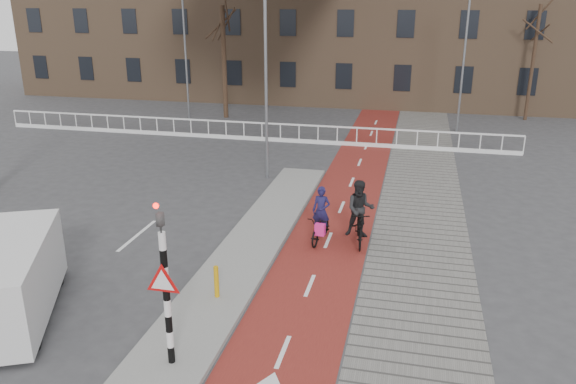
# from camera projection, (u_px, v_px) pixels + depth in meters

# --- Properties ---
(ground) EXTENTS (120.00, 120.00, 0.00)m
(ground) POSITION_uv_depth(u_px,v_px,m) (231.00, 319.00, 13.23)
(ground) COLOR #38383A
(ground) RESTS_ON ground
(bike_lane) EXTENTS (2.50, 60.00, 0.01)m
(bike_lane) POSITION_uv_depth(u_px,v_px,m) (349.00, 190.00, 22.11)
(bike_lane) COLOR maroon
(bike_lane) RESTS_ON ground
(sidewalk) EXTENTS (3.00, 60.00, 0.01)m
(sidewalk) POSITION_uv_depth(u_px,v_px,m) (421.00, 195.00, 21.51)
(sidewalk) COLOR slate
(sidewalk) RESTS_ON ground
(curb_island) EXTENTS (1.80, 16.00, 0.12)m
(curb_island) POSITION_uv_depth(u_px,v_px,m) (251.00, 245.00, 17.04)
(curb_island) COLOR gray
(curb_island) RESTS_ON ground
(traffic_signal) EXTENTS (0.80, 0.80, 3.68)m
(traffic_signal) POSITION_uv_depth(u_px,v_px,m) (165.00, 281.00, 10.85)
(traffic_signal) COLOR black
(traffic_signal) RESTS_ON curb_island
(bollard) EXTENTS (0.12, 0.12, 0.83)m
(bollard) POSITION_uv_depth(u_px,v_px,m) (216.00, 282.00, 13.85)
(bollard) COLOR #CA940B
(bollard) RESTS_ON curb_island
(cyclist_near) EXTENTS (0.78, 1.72, 1.76)m
(cyclist_near) POSITION_uv_depth(u_px,v_px,m) (321.00, 223.00, 17.27)
(cyclist_near) COLOR black
(cyclist_near) RESTS_ON bike_lane
(cyclist_far) EXTENTS (0.96, 1.94, 2.02)m
(cyclist_far) POSITION_uv_depth(u_px,v_px,m) (360.00, 218.00, 17.03)
(cyclist_far) COLOR black
(cyclist_far) RESTS_ON bike_lane
(van) EXTENTS (3.42, 4.68, 1.87)m
(van) POSITION_uv_depth(u_px,v_px,m) (8.00, 280.00, 12.99)
(van) COLOR silver
(van) RESTS_ON ground
(railing) EXTENTS (28.00, 0.10, 0.99)m
(railing) POSITION_uv_depth(u_px,v_px,m) (244.00, 134.00, 29.85)
(railing) COLOR silver
(railing) RESTS_ON ground
(tree_mid) EXTENTS (0.29, 0.29, 6.76)m
(tree_mid) POSITION_uv_depth(u_px,v_px,m) (224.00, 63.00, 34.46)
(tree_mid) COLOR black
(tree_mid) RESTS_ON ground
(tree_right) EXTENTS (0.21, 0.21, 6.83)m
(tree_right) POSITION_uv_depth(u_px,v_px,m) (533.00, 64.00, 33.72)
(tree_right) COLOR black
(tree_right) RESTS_ON ground
(streetlight_near) EXTENTS (0.12, 0.12, 7.42)m
(streetlight_near) POSITION_uv_depth(u_px,v_px,m) (266.00, 89.00, 22.38)
(streetlight_near) COLOR slate
(streetlight_near) RESTS_ON ground
(streetlight_left) EXTENTS (0.12, 0.12, 8.07)m
(streetlight_left) POSITION_uv_depth(u_px,v_px,m) (186.00, 53.00, 33.73)
(streetlight_left) COLOR slate
(streetlight_left) RESTS_ON ground
(streetlight_right) EXTENTS (0.12, 0.12, 8.91)m
(streetlight_right) POSITION_uv_depth(u_px,v_px,m) (465.00, 51.00, 30.29)
(streetlight_right) COLOR slate
(streetlight_right) RESTS_ON ground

